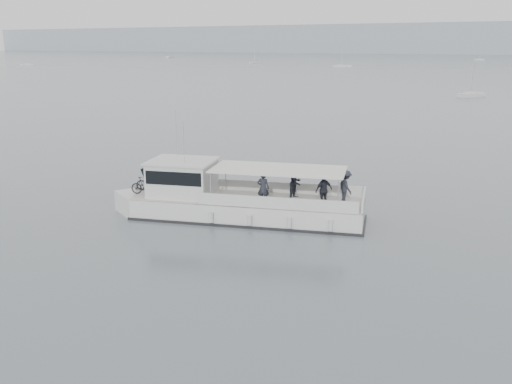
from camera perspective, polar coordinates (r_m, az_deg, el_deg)
The scene contains 3 objects.
ground at distance 31.41m, azimuth -1.25°, elevation -2.82°, with size 1400.00×1400.00×0.00m, color #535C61.
tour_boat at distance 31.67m, azimuth -3.00°, elevation -0.82°, with size 14.31×7.04×6.04m.
moored_fleet at distance 233.62m, azimuth 14.53°, elevation 11.94°, with size 411.56×335.90×9.77m.
Camera 1 is at (15.44, -25.69, 9.41)m, focal length 40.00 mm.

